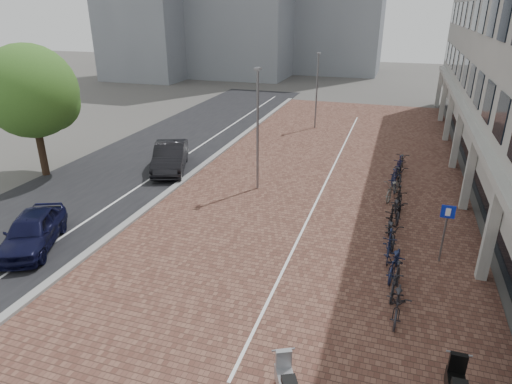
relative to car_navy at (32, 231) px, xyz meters
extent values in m
plane|color=#474442|center=(7.45, -1.00, -0.70)|extent=(140.00, 140.00, 0.00)
cube|color=brown|center=(9.45, 11.00, -0.69)|extent=(14.50, 42.00, 0.04)
cube|color=black|center=(-1.55, 11.00, -0.70)|extent=(8.00, 50.00, 0.03)
cube|color=gray|center=(2.35, 11.00, -0.63)|extent=(0.35, 42.00, 0.14)
cube|color=white|center=(0.45, 11.00, -0.68)|extent=(0.12, 44.00, 0.00)
cube|color=white|center=(9.65, 11.00, -0.67)|extent=(0.10, 30.00, 0.00)
cube|color=black|center=(17.05, 15.00, 1.00)|extent=(0.15, 38.00, 3.20)
cube|color=#ACACA6|center=(16.85, 15.00, 2.75)|extent=(1.60, 38.00, 0.30)
cube|color=#ACACA6|center=(16.25, 3.00, 1.00)|extent=(0.35, 0.35, 3.40)
cube|color=#ACACA6|center=(16.25, 9.00, 1.00)|extent=(0.35, 0.35, 3.40)
cube|color=#ACACA6|center=(16.25, 15.00, 1.00)|extent=(0.35, 0.35, 3.40)
cube|color=#ACACA6|center=(16.25, 21.00, 1.00)|extent=(0.35, 0.35, 3.40)
cube|color=#ACACA6|center=(16.25, 27.00, 1.00)|extent=(0.35, 0.35, 3.40)
cube|color=#ACACA6|center=(16.25, 33.00, 1.00)|extent=(0.35, 0.35, 3.40)
imported|color=black|center=(0.00, 0.00, 0.00)|extent=(3.16, 4.44, 1.40)
imported|color=black|center=(0.82, 9.57, 0.08)|extent=(3.28, 5.03, 1.57)
cylinder|color=slate|center=(14.95, 3.72, 0.34)|extent=(0.07, 0.07, 2.09)
cube|color=#0D21AF|center=(14.95, 3.69, 1.34)|extent=(0.48, 0.04, 0.48)
cylinder|color=slate|center=(6.42, 8.40, 2.30)|extent=(0.12, 0.12, 6.01)
cylinder|color=slate|center=(6.86, 21.56, 2.07)|extent=(0.12, 0.12, 5.55)
cylinder|color=#382619|center=(-5.44, 6.70, 0.84)|extent=(0.40, 0.40, 3.08)
sphere|color=#355F20|center=(-5.44, 6.70, 3.92)|extent=(4.84, 4.84, 4.84)
sphere|color=#355F20|center=(-4.89, 7.36, 3.26)|extent=(3.08, 3.08, 3.08)
imported|color=black|center=(13.54, 0.00, -0.18)|extent=(0.78, 2.00, 1.04)
imported|color=black|center=(13.43, 1.15, -0.18)|extent=(0.73, 1.80, 1.05)
imported|color=#151D3C|center=(13.39, 2.30, -0.18)|extent=(0.96, 2.05, 1.04)
imported|color=#121932|center=(13.14, 3.45, -0.18)|extent=(0.53, 1.76, 1.05)
imported|color=black|center=(13.19, 4.60, -0.18)|extent=(0.92, 2.04, 1.04)
imported|color=black|center=(13.12, 5.75, -0.18)|extent=(0.57, 1.77, 1.05)
imported|color=black|center=(13.34, 6.90, -0.18)|extent=(0.85, 2.02, 1.04)
imported|color=black|center=(13.40, 8.05, -0.18)|extent=(0.64, 1.78, 1.05)
imported|color=#5D5A55|center=(13.07, 9.20, -0.18)|extent=(1.11, 2.08, 1.04)
imported|color=#141A37|center=(13.07, 10.35, -0.18)|extent=(0.71, 1.80, 1.05)
imported|color=black|center=(13.29, 11.50, -0.18)|extent=(0.94, 2.05, 1.04)
imported|color=#141439|center=(13.25, 12.65, -0.18)|extent=(0.74, 1.80, 1.05)
imported|color=black|center=(13.43, 13.80, -0.18)|extent=(0.74, 1.99, 1.04)
camera|label=1|loc=(12.85, -11.66, 7.96)|focal=30.95mm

